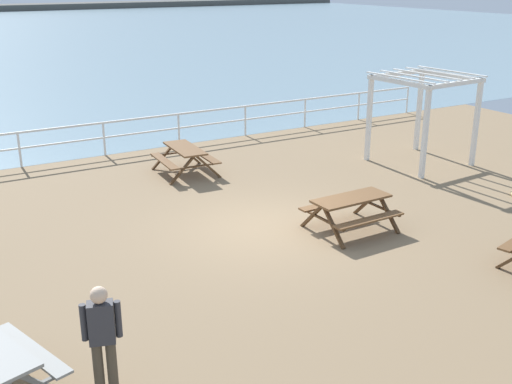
{
  "coord_description": "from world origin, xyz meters",
  "views": [
    {
      "loc": [
        -6.89,
        -11.28,
        5.46
      ],
      "look_at": [
        -0.11,
        0.28,
        0.8
      ],
      "focal_mm": 44.19,
      "sensor_mm": 36.0,
      "label": 1
    }
  ],
  "objects_px": {
    "picnic_table_far_left": "(185,154)",
    "lattice_pergola": "(424,98)",
    "visitor": "(102,335)",
    "picnic_table_near_right": "(351,206)"
  },
  "relations": [
    {
      "from": "picnic_table_far_left",
      "to": "lattice_pergola",
      "type": "height_order",
      "value": "lattice_pergola"
    },
    {
      "from": "visitor",
      "to": "picnic_table_far_left",
      "type": "bearing_deg",
      "value": -11.92
    },
    {
      "from": "picnic_table_near_right",
      "to": "lattice_pergola",
      "type": "height_order",
      "value": "lattice_pergola"
    },
    {
      "from": "picnic_table_far_left",
      "to": "visitor",
      "type": "relative_size",
      "value": 1.14
    },
    {
      "from": "picnic_table_near_right",
      "to": "visitor",
      "type": "height_order",
      "value": "visitor"
    },
    {
      "from": "picnic_table_far_left",
      "to": "visitor",
      "type": "distance_m",
      "value": 10.13
    },
    {
      "from": "lattice_pergola",
      "to": "visitor",
      "type": "bearing_deg",
      "value": -156.19
    },
    {
      "from": "picnic_table_near_right",
      "to": "lattice_pergola",
      "type": "relative_size",
      "value": 0.68
    },
    {
      "from": "picnic_table_near_right",
      "to": "visitor",
      "type": "xyz_separation_m",
      "value": [
        -6.55,
        -2.98,
        0.36
      ]
    },
    {
      "from": "picnic_table_far_left",
      "to": "lattice_pergola",
      "type": "bearing_deg",
      "value": -107.86
    }
  ]
}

